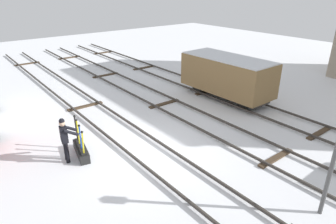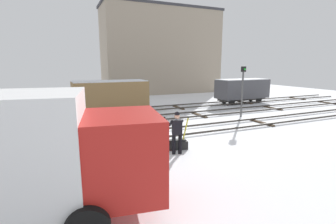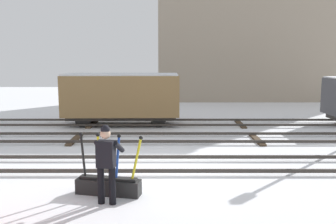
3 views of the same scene
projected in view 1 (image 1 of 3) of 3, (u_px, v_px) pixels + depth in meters
name	position (u px, v px, depth m)	size (l,w,h in m)	color
ground_plane	(146.00, 151.00, 11.76)	(60.00, 60.00, 0.00)	white
track_main_line	(146.00, 149.00, 11.71)	(44.00, 1.94, 0.18)	#38332D
track_siding_near	(210.00, 125.00, 13.74)	(44.00, 1.94, 0.18)	#38332D
track_siding_far	(255.00, 107.00, 15.65)	(44.00, 1.94, 0.18)	#38332D
switch_lever_frame	(81.00, 149.00, 11.40)	(1.61, 0.66, 1.45)	black
rail_worker	(65.00, 137.00, 10.75)	(0.63, 0.71, 1.76)	black
signal_post	(336.00, 149.00, 7.74)	(0.24, 0.32, 3.46)	#4C4C4C
freight_car_far_end	(227.00, 75.00, 16.65)	(5.37, 2.30, 2.42)	#2D2B28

